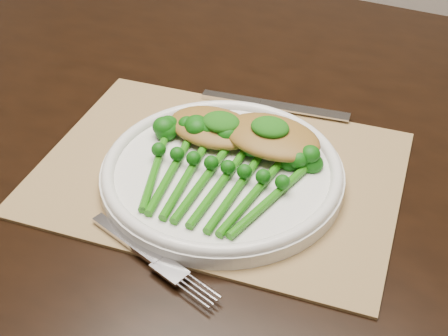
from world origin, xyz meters
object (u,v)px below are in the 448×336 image
at_px(dining_table, 208,292).
at_px(broccolini_bundle, 211,183).
at_px(chicken_fillet_left, 213,127).
at_px(dinner_plate, 222,172).
at_px(placemat, 219,172).

bearing_deg(dining_table, broccolini_bundle, -59.78).
xyz_separation_m(dining_table, chicken_fillet_left, (0.05, -0.07, 0.40)).
xyz_separation_m(dining_table, dinner_plate, (0.09, -0.12, 0.39)).
distance_m(dining_table, chicken_fillet_left, 0.41).
distance_m(placemat, broccolini_bundle, 0.05).
xyz_separation_m(dining_table, placemat, (0.08, -0.11, 0.37)).
height_order(placemat, broccolini_bundle, broccolini_bundle).
relative_size(dining_table, dinner_plate, 5.70).
distance_m(dining_table, dinner_plate, 0.42).
bearing_deg(placemat, broccolini_bundle, -80.55).
bearing_deg(chicken_fillet_left, dinner_plate, -51.59).
distance_m(placemat, dinner_plate, 0.02).
distance_m(dining_table, placemat, 0.40).
height_order(dinner_plate, chicken_fillet_left, chicken_fillet_left).
height_order(dinner_plate, broccolini_bundle, broccolini_bundle).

